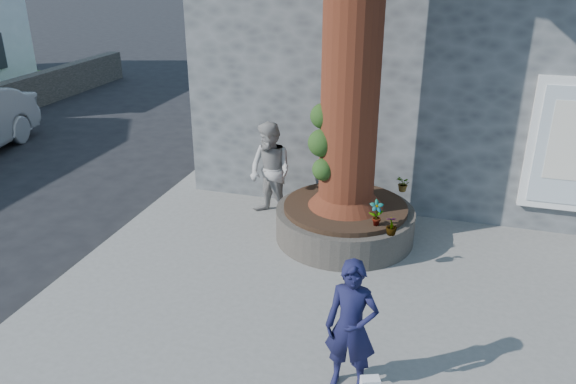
# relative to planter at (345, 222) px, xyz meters

# --- Properties ---
(ground) EXTENTS (120.00, 120.00, 0.00)m
(ground) POSITION_rel_planter_xyz_m (-0.80, -2.00, -0.41)
(ground) COLOR black
(ground) RESTS_ON ground
(pavement) EXTENTS (9.00, 8.00, 0.12)m
(pavement) POSITION_rel_planter_xyz_m (0.70, -1.00, -0.35)
(pavement) COLOR slate
(pavement) RESTS_ON ground
(yellow_line) EXTENTS (0.10, 30.00, 0.01)m
(yellow_line) POSITION_rel_planter_xyz_m (-3.85, -1.00, -0.41)
(yellow_line) COLOR yellow
(yellow_line) RESTS_ON ground
(stone_shop) EXTENTS (10.30, 8.30, 6.30)m
(stone_shop) POSITION_rel_planter_xyz_m (1.70, 5.20, 2.75)
(stone_shop) COLOR #4A4D4F
(stone_shop) RESTS_ON ground
(planter) EXTENTS (2.30, 2.30, 0.60)m
(planter) POSITION_rel_planter_xyz_m (0.00, 0.00, 0.00)
(planter) COLOR black
(planter) RESTS_ON pavement
(man) EXTENTS (0.58, 0.39, 1.56)m
(man) POSITION_rel_planter_xyz_m (0.74, -3.46, 0.49)
(man) COLOR #141537
(man) RESTS_ON pavement
(woman) EXTENTS (1.07, 0.99, 1.76)m
(woman) POSITION_rel_planter_xyz_m (-1.44, 0.42, 0.59)
(woman) COLOR #9E9B97
(woman) RESTS_ON pavement
(plant_a) EXTENTS (0.25, 0.21, 0.41)m
(plant_a) POSITION_rel_planter_xyz_m (0.59, -0.61, 0.51)
(plant_a) COLOR gray
(plant_a) RESTS_ON planter
(plant_b) EXTENTS (0.29, 0.30, 0.40)m
(plant_b) POSITION_rel_planter_xyz_m (-0.29, 0.85, 0.51)
(plant_b) COLOR gray
(plant_b) RESTS_ON planter
(plant_c) EXTENTS (0.18, 0.18, 0.29)m
(plant_c) POSITION_rel_planter_xyz_m (0.85, -0.85, 0.45)
(plant_c) COLOR gray
(plant_c) RESTS_ON planter
(plant_d) EXTENTS (0.33, 0.33, 0.28)m
(plant_d) POSITION_rel_planter_xyz_m (0.85, 0.85, 0.45)
(plant_d) COLOR gray
(plant_d) RESTS_ON planter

